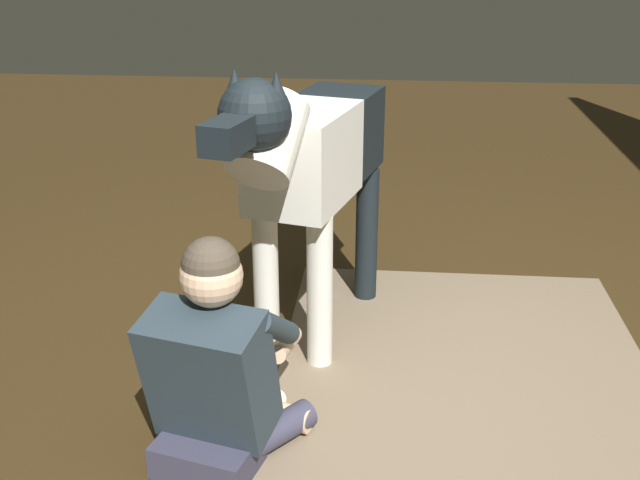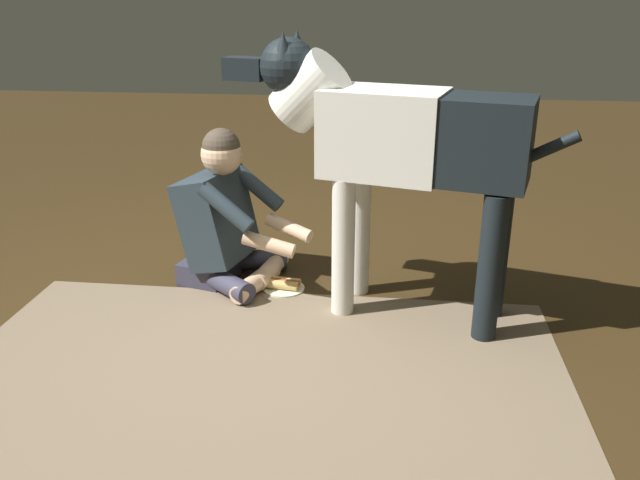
% 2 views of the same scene
% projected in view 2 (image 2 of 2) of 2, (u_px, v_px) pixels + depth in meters
% --- Properties ---
extents(ground_plane, '(14.14, 14.14, 0.00)m').
position_uv_depth(ground_plane, '(219.00, 337.00, 2.93)').
color(ground_plane, '#372813').
extents(area_rug, '(2.55, 1.58, 0.01)m').
position_uv_depth(area_rug, '(256.00, 378.00, 2.62)').
color(area_rug, '#76644E').
rests_on(area_rug, ground).
extents(person_sitting_on_floor, '(0.73, 0.58, 0.83)m').
position_uv_depth(person_sitting_on_floor, '(226.00, 221.00, 3.38)').
color(person_sitting_on_floor, '#37374A').
rests_on(person_sitting_on_floor, ground).
extents(large_dog, '(1.58, 0.58, 1.30)m').
position_uv_depth(large_dog, '(397.00, 143.00, 2.89)').
color(large_dog, silver).
rests_on(large_dog, ground).
extents(hot_dog_on_plate, '(0.22, 0.22, 0.06)m').
position_uv_depth(hot_dog_on_plate, '(284.00, 285.00, 3.38)').
color(hot_dog_on_plate, silver).
rests_on(hot_dog_on_plate, ground).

